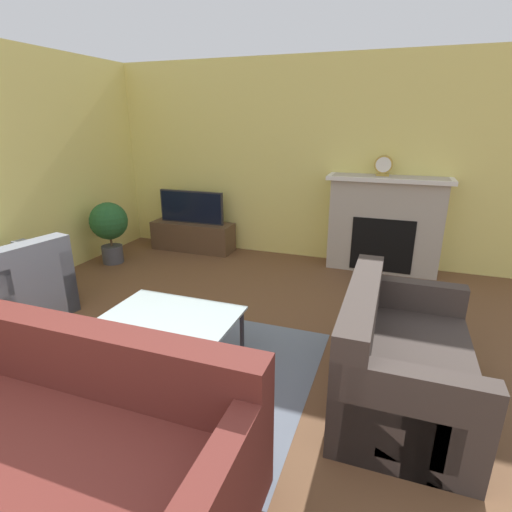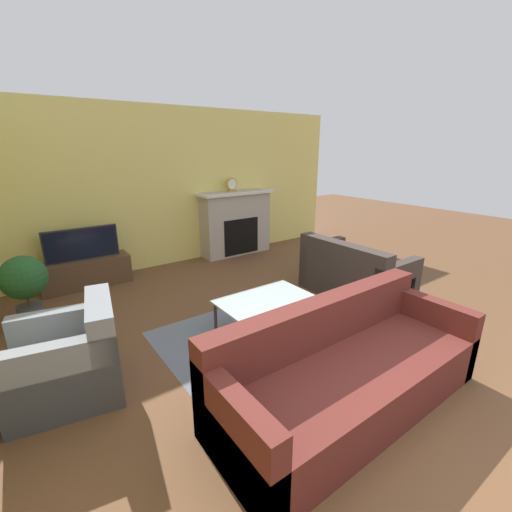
# 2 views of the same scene
# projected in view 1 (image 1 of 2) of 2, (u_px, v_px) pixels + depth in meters

# --- Properties ---
(wall_back) EXTENTS (7.82, 0.06, 2.70)m
(wall_back) POSITION_uv_depth(u_px,v_px,m) (278.00, 161.00, 5.61)
(wall_back) COLOR #EADB72
(wall_back) RESTS_ON ground_plane
(area_rug) EXTENTS (2.23, 1.88, 0.00)m
(area_rug) POSITION_uv_depth(u_px,v_px,m) (172.00, 367.00, 3.23)
(area_rug) COLOR slate
(area_rug) RESTS_ON ground_plane
(fireplace) EXTENTS (1.51, 0.45, 1.23)m
(fireplace) POSITION_uv_depth(u_px,v_px,m) (385.00, 222.00, 5.16)
(fireplace) COLOR #B2A899
(fireplace) RESTS_ON ground_plane
(tv_stand) EXTENTS (1.25, 0.40, 0.43)m
(tv_stand) POSITION_uv_depth(u_px,v_px,m) (193.00, 236.00, 6.10)
(tv_stand) COLOR brown
(tv_stand) RESTS_ON ground_plane
(tv) EXTENTS (1.02, 0.06, 0.48)m
(tv) POSITION_uv_depth(u_px,v_px,m) (191.00, 207.00, 5.95)
(tv) COLOR #232328
(tv) RESTS_ON tv_stand
(couch_sectional) EXTENTS (2.36, 0.90, 0.82)m
(couch_sectional) POSITION_uv_depth(u_px,v_px,m) (42.00, 436.00, 2.15)
(couch_sectional) COLOR #5B231E
(couch_sectional) RESTS_ON ground_plane
(couch_loveseat) EXTENTS (0.86, 1.44, 0.82)m
(couch_loveseat) POSITION_uv_depth(u_px,v_px,m) (398.00, 362.00, 2.79)
(couch_loveseat) COLOR #3D332D
(couch_loveseat) RESTS_ON ground_plane
(armchair_by_window) EXTENTS (0.96, 0.90, 0.82)m
(armchair_by_window) POSITION_uv_depth(u_px,v_px,m) (20.00, 289.00, 3.99)
(armchair_by_window) COLOR gray
(armchair_by_window) RESTS_ON ground_plane
(coffee_table) EXTENTS (1.03, 0.68, 0.46)m
(coffee_table) POSITION_uv_depth(u_px,v_px,m) (172.00, 320.00, 3.13)
(coffee_table) COLOR #333338
(coffee_table) RESTS_ON ground_plane
(potted_plant) EXTENTS (0.51, 0.51, 0.85)m
(potted_plant) POSITION_uv_depth(u_px,v_px,m) (109.00, 225.00, 5.44)
(potted_plant) COLOR #47474C
(potted_plant) RESTS_ON ground_plane
(mantel_clock) EXTENTS (0.22, 0.07, 0.25)m
(mantel_clock) POSITION_uv_depth(u_px,v_px,m) (384.00, 165.00, 4.95)
(mantel_clock) COLOR #B79338
(mantel_clock) RESTS_ON fireplace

